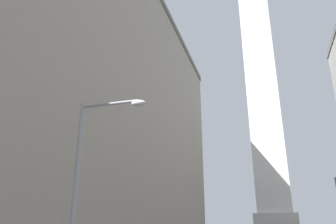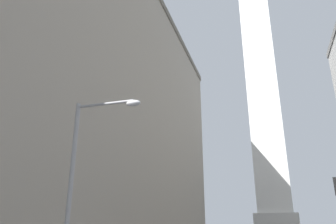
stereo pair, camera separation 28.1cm
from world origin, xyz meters
name	(u,v)px [view 2 (the right image)]	position (x,y,z in m)	size (l,w,h in m)	color
building_left	(42,111)	(-25.51, 29.76, 15.02)	(28.37, 54.21, 30.03)	gray
obelisk	(260,72)	(0.00, 67.76, 34.55)	(7.94, 7.94, 71.41)	silver
street_lamp	(84,161)	(-7.59, 11.07, 4.44)	(3.10, 0.36, 7.07)	gray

